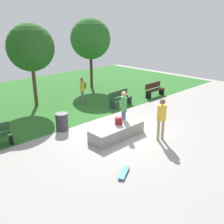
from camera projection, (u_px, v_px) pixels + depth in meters
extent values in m
plane|color=#9E9993|center=(117.00, 133.00, 11.28)|extent=(28.00, 28.00, 0.00)
cube|color=#2D6B28|center=(33.00, 97.00, 16.71)|extent=(26.60, 12.01, 0.01)
cube|color=gray|center=(117.00, 131.00, 10.84)|extent=(2.55, 0.90, 0.51)
cube|color=maroon|center=(119.00, 121.00, 10.86)|extent=(0.34, 0.31, 0.32)
cylinder|color=tan|center=(158.00, 131.00, 10.48)|extent=(0.12, 0.12, 0.87)
cylinder|color=tan|center=(163.00, 130.00, 10.56)|extent=(0.12, 0.12, 0.87)
cube|color=gold|center=(162.00, 113.00, 10.27)|extent=(0.37, 0.30, 0.66)
cylinder|color=gold|center=(158.00, 113.00, 10.19)|extent=(0.09, 0.09, 0.60)
cylinder|color=gold|center=(165.00, 112.00, 10.32)|extent=(0.09, 0.09, 0.60)
sphere|color=brown|center=(163.00, 102.00, 10.11)|extent=(0.24, 0.24, 0.24)
cylinder|color=#3F5184|center=(123.00, 119.00, 11.72)|extent=(0.12, 0.12, 0.88)
cylinder|color=#3F5184|center=(124.00, 121.00, 11.52)|extent=(0.12, 0.12, 0.88)
cube|color=#3F8C4C|center=(124.00, 104.00, 11.36)|extent=(0.33, 0.38, 0.66)
cylinder|color=#3F8C4C|center=(123.00, 102.00, 11.51)|extent=(0.09, 0.09, 0.61)
cylinder|color=#3F8C4C|center=(125.00, 105.00, 11.20)|extent=(0.09, 0.09, 0.61)
sphere|color=#9E7556|center=(124.00, 94.00, 11.20)|extent=(0.24, 0.24, 0.24)
cube|color=teal|center=(124.00, 172.00, 8.21)|extent=(0.80, 0.55, 0.02)
cylinder|color=silver|center=(124.00, 169.00, 8.49)|extent=(0.06, 0.05, 0.06)
cylinder|color=silver|center=(128.00, 169.00, 8.45)|extent=(0.06, 0.05, 0.06)
cylinder|color=silver|center=(119.00, 178.00, 7.99)|extent=(0.06, 0.05, 0.06)
cylinder|color=silver|center=(124.00, 179.00, 7.94)|extent=(0.06, 0.05, 0.06)
cube|color=#1E4223|center=(121.00, 99.00, 14.85)|extent=(1.62, 0.54, 0.06)
cube|color=#1E4223|center=(118.00, 93.00, 14.90)|extent=(1.60, 0.16, 0.36)
cube|color=#2D2D33|center=(129.00, 100.00, 15.43)|extent=(0.10, 0.40, 0.45)
cube|color=#2D2D33|center=(113.00, 105.00, 14.41)|extent=(0.10, 0.40, 0.45)
cube|color=#331E14|center=(155.00, 90.00, 16.80)|extent=(1.61, 0.46, 0.06)
cube|color=#331E14|center=(153.00, 85.00, 16.85)|extent=(1.60, 0.08, 0.36)
cube|color=black|center=(161.00, 91.00, 17.36)|extent=(0.09, 0.40, 0.45)
cube|color=black|center=(148.00, 95.00, 16.39)|extent=(0.09, 0.40, 0.45)
cube|color=black|center=(11.00, 138.00, 10.25)|extent=(0.13, 0.40, 0.45)
cylinder|color=#4C3823|center=(35.00, 84.00, 14.61)|extent=(0.21, 0.21, 2.60)
sphere|color=#23561E|center=(31.00, 48.00, 13.91)|extent=(2.63, 2.63, 2.63)
cylinder|color=#42301E|center=(91.00, 70.00, 18.90)|extent=(0.21, 0.21, 2.72)
sphere|color=#286623|center=(90.00, 39.00, 18.15)|extent=(2.90, 2.90, 2.90)
cylinder|color=#333338|center=(62.00, 122.00, 11.50)|extent=(0.57, 0.57, 0.81)
cylinder|color=slate|center=(83.00, 97.00, 15.31)|extent=(0.12, 0.12, 0.77)
cylinder|color=slate|center=(82.00, 97.00, 15.51)|extent=(0.12, 0.12, 0.77)
cube|color=gold|center=(82.00, 86.00, 15.18)|extent=(0.32, 0.38, 0.58)
cylinder|color=gold|center=(83.00, 87.00, 15.02)|extent=(0.09, 0.09, 0.53)
cylinder|color=gold|center=(82.00, 85.00, 15.33)|extent=(0.09, 0.09, 0.53)
sphere|color=brown|center=(82.00, 79.00, 15.04)|extent=(0.21, 0.21, 0.21)
cube|color=olive|center=(85.00, 86.00, 15.22)|extent=(0.26, 0.30, 0.36)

